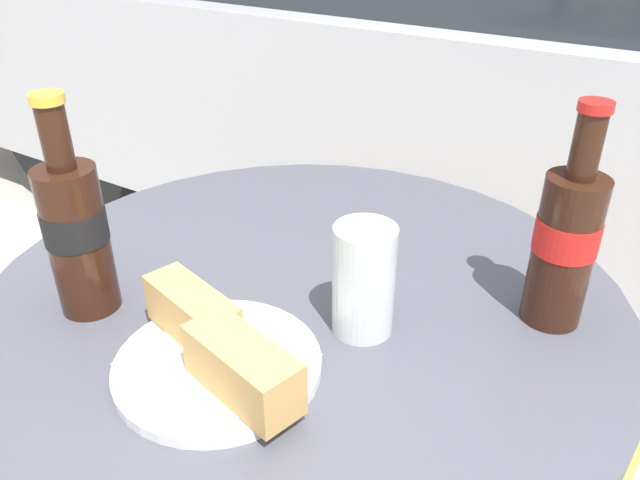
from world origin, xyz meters
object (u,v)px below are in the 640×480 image
(cola_bottle_right, at_px, (76,231))
(drinking_glass, at_px, (363,284))
(cola_bottle_left, at_px, (565,242))
(parked_car, at_px, (490,55))
(bistro_table, at_px, (304,376))
(lunch_plate_near, at_px, (218,353))

(cola_bottle_right, xyz_separation_m, drinking_glass, (0.29, 0.13, -0.04))
(cola_bottle_left, distance_m, cola_bottle_right, 0.53)
(cola_bottle_left, xyz_separation_m, parked_car, (-0.59, 1.55, -0.19))
(cola_bottle_left, xyz_separation_m, cola_bottle_right, (-0.46, -0.26, 0.00))
(bistro_table, xyz_separation_m, parked_car, (-0.32, 1.65, 0.05))
(drinking_glass, xyz_separation_m, lunch_plate_near, (-0.09, -0.14, -0.03))
(bistro_table, distance_m, lunch_plate_near, 0.24)
(lunch_plate_near, bearing_deg, bistro_table, 94.03)
(drinking_glass, bearing_deg, bistro_table, 163.93)
(lunch_plate_near, relative_size, parked_car, 0.05)
(parked_car, bearing_deg, bistro_table, -78.93)
(bistro_table, height_order, cola_bottle_left, cola_bottle_left)
(lunch_plate_near, height_order, parked_car, parked_car)
(drinking_glass, bearing_deg, cola_bottle_right, -155.23)
(bistro_table, relative_size, cola_bottle_left, 3.13)
(bistro_table, distance_m, drinking_glass, 0.22)
(cola_bottle_left, relative_size, parked_car, 0.06)
(cola_bottle_left, height_order, lunch_plate_near, cola_bottle_left)
(cola_bottle_left, bearing_deg, bistro_table, -158.92)
(lunch_plate_near, distance_m, parked_car, 1.85)
(lunch_plate_near, xyz_separation_m, parked_car, (-0.34, 1.82, -0.11))
(bistro_table, height_order, lunch_plate_near, lunch_plate_near)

